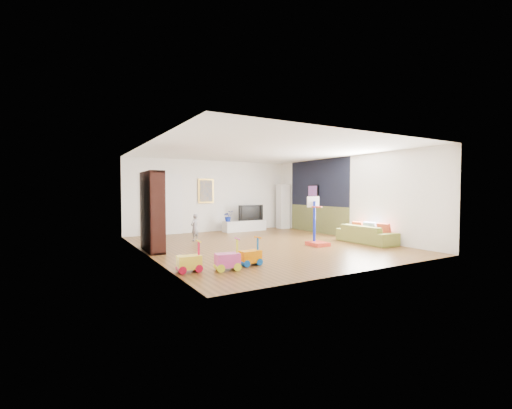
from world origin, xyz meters
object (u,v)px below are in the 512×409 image
bookshelf (152,211)px  basketball_hoop (318,221)px  media_console (245,226)px  sofa (366,234)px

bookshelf → basketball_hoop: bearing=-17.5°
bookshelf → basketball_hoop: (4.25, -1.52, -0.32)m
media_console → sofa: sofa is taller
sofa → media_console: bearing=21.3°
media_console → basketball_hoop: basketball_hoop is taller
bookshelf → sofa: (5.82, -1.87, -0.76)m
basketball_hoop → bookshelf: bearing=162.0°
media_console → sofa: 4.79m
basketball_hoop → sofa: bearing=-11.1°
media_console → basketball_hoop: (0.13, -4.12, 0.50)m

